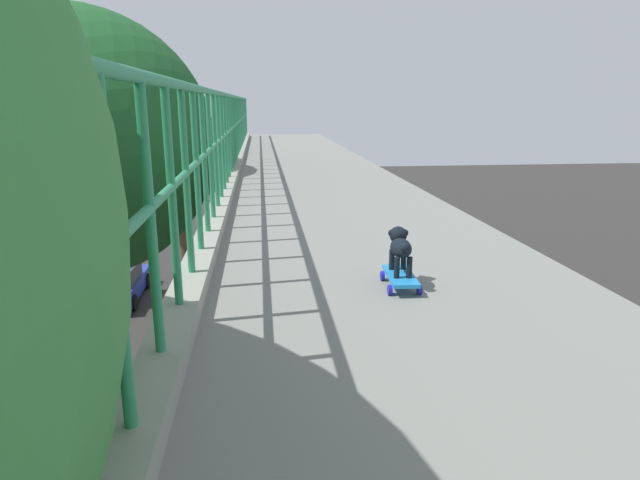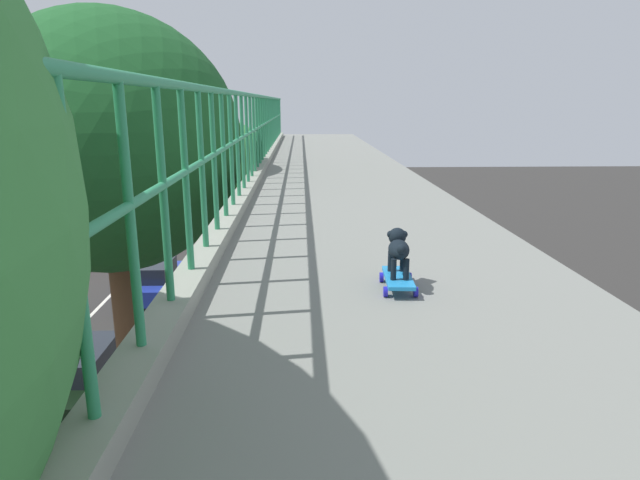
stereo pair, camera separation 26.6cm
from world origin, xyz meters
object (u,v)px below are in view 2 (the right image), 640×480
at_px(car_black_fifth, 82,375).
at_px(car_blue_seventh, 152,279).
at_px(city_bus, 129,201).
at_px(car_green_sixth, 5,316).
at_px(toy_skateboard, 398,279).
at_px(small_dog, 398,247).

xyz_separation_m(car_black_fifth, car_blue_seventh, (-0.30, 7.73, -0.07)).
xyz_separation_m(car_black_fifth, city_bus, (-4.20, 17.89, 1.21)).
distance_m(car_black_fifth, car_green_sixth, 5.70).
xyz_separation_m(city_bus, toy_skateboard, (10.42, -27.05, 4.37)).
bearing_deg(car_green_sixth, car_black_fifth, -45.07).
height_order(city_bus, small_dog, small_dog).
distance_m(car_green_sixth, toy_skateboard, 17.62).
height_order(car_black_fifth, city_bus, city_bus).
height_order(car_green_sixth, car_blue_seventh, car_green_sixth).
height_order(car_green_sixth, toy_skateboard, toy_skateboard).
bearing_deg(car_blue_seventh, small_dog, -68.85).
bearing_deg(car_blue_seventh, car_green_sixth, -135.30).
bearing_deg(city_bus, car_blue_seventh, -68.99).
xyz_separation_m(city_bus, small_dog, (10.42, -27.01, 4.57)).
xyz_separation_m(car_green_sixth, car_blue_seventh, (3.73, 3.69, -0.03)).
height_order(car_black_fifth, small_dog, small_dog).
bearing_deg(small_dog, car_green_sixth, 127.92).
relative_size(car_green_sixth, city_bus, 0.37).
bearing_deg(small_dog, toy_skateboard, -92.17).
bearing_deg(car_blue_seventh, car_black_fifth, -87.80).
bearing_deg(city_bus, small_dog, -68.90).
xyz_separation_m(car_blue_seventh, small_dog, (6.52, -16.84, 5.85)).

